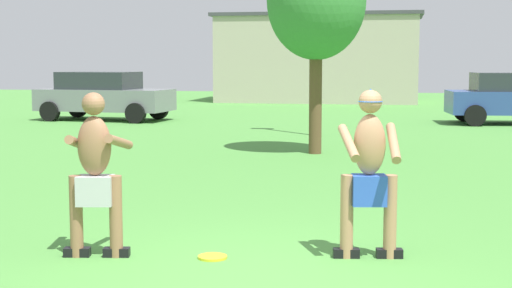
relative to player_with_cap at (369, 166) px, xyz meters
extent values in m
plane|color=#4C8E3D|center=(-0.92, -0.99, -0.92)|extent=(80.00, 80.00, 0.00)
cube|color=black|center=(0.21, 0.04, -0.87)|extent=(0.27, 0.15, 0.09)
cylinder|color=tan|center=(0.21, 0.04, -0.50)|extent=(0.13, 0.13, 0.83)
cube|color=black|center=(-0.21, -0.03, -0.87)|extent=(0.27, 0.15, 0.09)
cylinder|color=tan|center=(-0.21, -0.03, -0.50)|extent=(0.13, 0.13, 0.83)
cube|color=blue|center=(0.00, 0.01, -0.24)|extent=(0.37, 0.29, 0.30)
ellipsoid|color=tan|center=(0.00, 0.01, 0.22)|extent=(0.35, 0.27, 0.60)
cylinder|color=tan|center=(0.23, -0.05, 0.25)|extent=(0.16, 0.55, 0.36)
cylinder|color=tan|center=(-0.20, -0.13, 0.25)|extent=(0.26, 0.56, 0.33)
sphere|color=tan|center=(0.00, 0.01, 0.64)|extent=(0.23, 0.23, 0.23)
cone|color=#194CA5|center=(0.00, 0.01, 0.70)|extent=(0.28, 0.28, 0.13)
cube|color=black|center=(-2.87, -0.49, -0.87)|extent=(0.27, 0.15, 0.09)
cylinder|color=#936647|center=(-2.87, -0.49, -0.51)|extent=(0.13, 0.13, 0.82)
cube|color=black|center=(-2.48, -0.42, -0.87)|extent=(0.27, 0.15, 0.09)
cylinder|color=#936647|center=(-2.48, -0.42, -0.51)|extent=(0.13, 0.13, 0.82)
cube|color=#B7B7BC|center=(-2.67, -0.46, -0.25)|extent=(0.39, 0.30, 0.30)
ellipsoid|color=#936647|center=(-2.67, -0.46, 0.20)|extent=(0.37, 0.27, 0.59)
cylinder|color=#936647|center=(-2.91, -0.40, 0.23)|extent=(0.23, 0.58, 0.19)
cylinder|color=#936647|center=(-2.47, -0.32, 0.23)|extent=(0.09, 0.57, 0.21)
sphere|color=#936647|center=(-2.67, -0.46, 0.61)|extent=(0.23, 0.23, 0.23)
cylinder|color=yellow|center=(-1.52, -0.30, -0.91)|extent=(0.29, 0.29, 0.03)
cube|color=slate|center=(-9.17, 15.87, -0.25)|extent=(4.45, 2.18, 0.70)
cube|color=#282D33|center=(-9.37, 15.89, 0.38)|extent=(2.54, 1.80, 0.56)
cylinder|color=black|center=(-7.59, 16.63, -0.60)|extent=(0.66, 0.28, 0.64)
cylinder|color=black|center=(-7.75, 14.83, -0.60)|extent=(0.66, 0.28, 0.64)
cylinder|color=black|center=(-10.59, 16.90, -0.60)|extent=(0.66, 0.28, 0.64)
cylinder|color=black|center=(-10.75, 15.11, -0.60)|extent=(0.66, 0.28, 0.64)
cylinder|color=black|center=(2.36, 17.54, -0.60)|extent=(0.66, 0.28, 0.64)
cylinder|color=black|center=(2.53, 15.75, -0.60)|extent=(0.66, 0.28, 0.64)
cylinder|color=black|center=(-1.82, 12.10, 1.47)|extent=(0.12, 0.12, 4.78)
cube|color=#B2A893|center=(-3.49, 28.44, 1.06)|extent=(9.22, 4.43, 3.95)
cube|color=#3F3F44|center=(-3.49, 28.44, 3.11)|extent=(9.59, 4.61, 0.16)
cylinder|color=brown|center=(-1.44, 8.30, 0.25)|extent=(0.27, 0.27, 2.33)
ellipsoid|color=#387F38|center=(-1.44, 8.30, 2.27)|extent=(2.05, 2.05, 2.47)
camera|label=1|loc=(0.26, -7.40, 1.04)|focal=52.83mm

